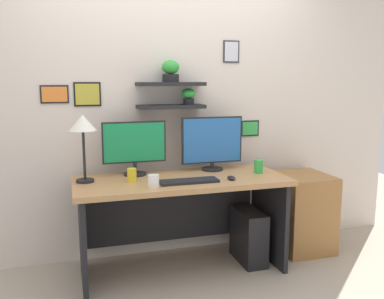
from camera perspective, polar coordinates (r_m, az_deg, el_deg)
name	(u,v)px	position (r m, az deg, el deg)	size (l,w,h in m)	color
ground_plane	(182,269)	(3.50, -1.38, -15.91)	(8.00, 8.00, 0.00)	tan
back_wall_assembly	(167,97)	(3.59, -3.34, 7.08)	(4.40, 0.24, 2.70)	beige
desk	(180,202)	(3.36, -1.67, -7.17)	(1.63, 0.68, 0.75)	tan
monitor_left	(134,146)	(3.35, -7.80, 0.49)	(0.50, 0.18, 0.43)	black
monitor_right	(212,143)	(3.51, 2.73, 0.92)	(0.52, 0.18, 0.45)	black
keyboard	(189,181)	(3.12, -0.44, -4.30)	(0.44, 0.14, 0.02)	black
computer_mouse	(231,178)	(3.21, 5.33, -3.84)	(0.06, 0.09, 0.03)	black
desk_lamp	(83,128)	(3.16, -14.55, 2.90)	(0.20, 0.20, 0.50)	black
coffee_mug	(153,181)	(2.99, -5.23, -4.27)	(0.08, 0.08, 0.09)	white
pen_cup	(132,175)	(3.17, -8.14, -3.43)	(0.07, 0.07, 0.10)	yellow
water_cup	(258,166)	(3.47, 8.96, -2.24)	(0.07, 0.07, 0.11)	green
drawer_cabinet	(302,212)	(3.90, 14.64, -8.18)	(0.44, 0.50, 0.68)	#9E6B38
computer_tower_right	(249,236)	(3.60, 7.67, -11.51)	(0.18, 0.40, 0.44)	black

